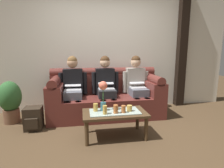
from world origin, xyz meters
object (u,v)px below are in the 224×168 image
(backpack_left, at_px, (34,118))
(cup_far_center, at_px, (115,109))
(couch, at_px, (106,97))
(person_middle, at_px, (106,84))
(cup_near_left, at_px, (105,110))
(cup_far_right, at_px, (129,108))
(potted_plant, at_px, (10,100))
(cup_far_left, at_px, (96,107))
(cup_near_right, at_px, (123,109))
(person_right, at_px, (137,83))
(coffee_table, at_px, (115,115))
(person_left, at_px, (73,85))
(flower_vase, at_px, (103,92))

(backpack_left, bearing_deg, cup_far_center, -23.90)
(couch, height_order, person_middle, person_middle)
(cup_near_left, bearing_deg, backpack_left, 152.68)
(cup_far_right, bearing_deg, couch, 102.43)
(person_middle, bearing_deg, potted_plant, -176.28)
(cup_far_center, xyz_separation_m, backpack_left, (-1.30, 0.58, -0.28))
(cup_far_center, xyz_separation_m, cup_far_left, (-0.28, 0.14, -0.00))
(couch, xyz_separation_m, cup_far_center, (-0.00, -1.08, 0.10))
(cup_far_center, relative_size, cup_far_right, 1.39)
(cup_far_right, bearing_deg, cup_near_right, -153.02)
(cup_far_center, bearing_deg, cup_near_left, -175.20)
(couch, xyz_separation_m, person_right, (0.65, -0.00, 0.29))
(cup_near_right, bearing_deg, couch, 96.21)
(cup_far_left, bearing_deg, coffee_table, -11.28)
(cup_far_left, distance_m, backpack_left, 1.14)
(person_right, bearing_deg, cup_near_right, -116.53)
(person_right, distance_m, cup_near_left, 1.37)
(couch, bearing_deg, cup_near_right, -83.79)
(cup_near_right, distance_m, backpack_left, 1.56)
(coffee_table, xyz_separation_m, cup_far_left, (-0.29, 0.06, 0.12))
(couch, distance_m, cup_far_left, 0.99)
(cup_far_right, bearing_deg, coffee_table, 173.69)
(person_left, xyz_separation_m, potted_plant, (-1.13, -0.12, -0.23))
(flower_vase, height_order, cup_far_right, flower_vase)
(person_left, height_order, coffee_table, person_left)
(couch, bearing_deg, coffee_table, -90.00)
(person_middle, height_order, cup_far_center, person_middle)
(backpack_left, bearing_deg, person_left, 37.54)
(person_middle, height_order, person_right, same)
(cup_far_right, height_order, backpack_left, cup_far_right)
(cup_far_left, relative_size, cup_far_right, 1.33)
(person_middle, xyz_separation_m, cup_near_right, (0.12, -1.07, -0.19))
(cup_far_center, xyz_separation_m, cup_far_right, (0.23, 0.06, -0.02))
(backpack_left, bearing_deg, flower_vase, -20.13)
(backpack_left, bearing_deg, potted_plant, 141.34)
(cup_near_left, relative_size, cup_far_right, 1.44)
(person_right, height_order, cup_far_center, person_right)
(person_middle, bearing_deg, cup_far_right, -77.52)
(person_middle, relative_size, cup_near_right, 11.31)
(person_left, xyz_separation_m, person_right, (1.31, -0.00, 0.00))
(flower_vase, bearing_deg, backpack_left, 159.87)
(cup_far_center, height_order, potted_plant, potted_plant)
(coffee_table, relative_size, backpack_left, 2.52)
(coffee_table, height_order, cup_near_right, cup_near_right)
(couch, xyz_separation_m, person_left, (-0.65, -0.00, 0.29))
(coffee_table, distance_m, cup_near_right, 0.18)
(cup_near_right, distance_m, cup_far_left, 0.43)
(coffee_table, distance_m, cup_far_right, 0.25)
(person_left, relative_size, person_middle, 1.00)
(person_middle, relative_size, cup_near_left, 9.51)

